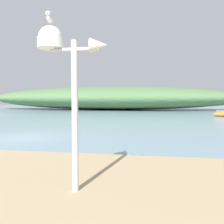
{
  "coord_description": "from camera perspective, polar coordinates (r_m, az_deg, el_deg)",
  "views": [
    {
      "loc": [
        6.47,
        -10.62,
        1.93
      ],
      "look_at": [
        3.6,
        6.3,
        0.99
      ],
      "focal_mm": 37.3,
      "sensor_mm": 36.0,
      "label": 1
    }
  ],
  "objects": [
    {
      "name": "mast_structure",
      "position": [
        4.52,
        -12.33,
        13.25
      ],
      "size": [
        1.32,
        0.49,
        3.09
      ],
      "color": "silver",
      "rests_on": "beach_sand"
    },
    {
      "name": "ground_plane",
      "position": [
        12.58,
        -21.57,
        -5.9
      ],
      "size": [
        120.0,
        120.0,
        0.0
      ],
      "primitive_type": "plane",
      "color": "#7A99A8"
    },
    {
      "name": "seagull_on_radar",
      "position": [
        4.76,
        -14.97,
        21.33
      ],
      "size": [
        0.12,
        0.33,
        0.23
      ],
      "color": "orange",
      "rests_on": "mast_structure"
    },
    {
      "name": "distant_hill",
      "position": [
        43.36,
        -0.24,
        3.42
      ],
      "size": [
        47.07,
        13.27,
        4.27
      ],
      "primitive_type": "ellipsoid",
      "color": "#517547",
      "rests_on": "ground"
    }
  ]
}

